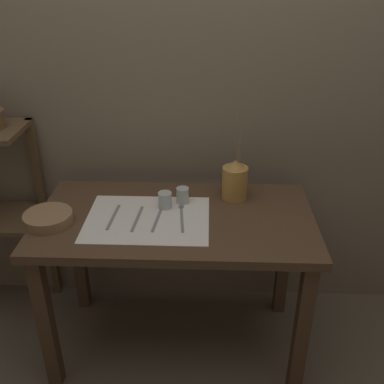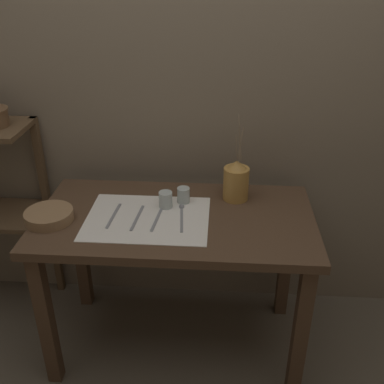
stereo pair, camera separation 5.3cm
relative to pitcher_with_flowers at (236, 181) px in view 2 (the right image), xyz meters
name	(u,v)px [view 2 (the right image)]	position (x,y,z in m)	size (l,w,h in m)	color
ground_plane	(178,341)	(-0.26, -0.18, -0.84)	(12.00, 12.00, 0.00)	brown
stone_wall_back	(183,89)	(-0.26, 0.26, 0.36)	(7.00, 0.06, 2.40)	#7A6B56
wooden_table	(176,237)	(-0.26, -0.18, -0.20)	(1.22, 0.65, 0.75)	#4C3523
linen_cloth	(148,218)	(-0.38, -0.21, -0.09)	(0.53, 0.40, 0.00)	white
pitcher_with_flowers	(236,181)	(0.00, 0.00, 0.00)	(0.12, 0.12, 0.40)	#B7843D
wooden_bowl	(49,216)	(-0.80, -0.25, -0.07)	(0.21, 0.21, 0.05)	#8E6B47
glass_tumbler_near	(166,200)	(-0.32, -0.11, -0.05)	(0.06, 0.06, 0.07)	#B7C1BC
glass_tumbler_far	(183,195)	(-0.24, -0.05, -0.05)	(0.06, 0.06, 0.07)	#B7C1BC
fork_inner	(114,216)	(-0.53, -0.20, -0.09)	(0.03, 0.21, 0.00)	gray
fork_outer	(137,218)	(-0.43, -0.21, -0.09)	(0.03, 0.21, 0.00)	gray
knife_center	(157,218)	(-0.34, -0.21, -0.09)	(0.03, 0.21, 0.00)	gray
spoon_inner	(182,212)	(-0.24, -0.15, -0.08)	(0.04, 0.22, 0.02)	gray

